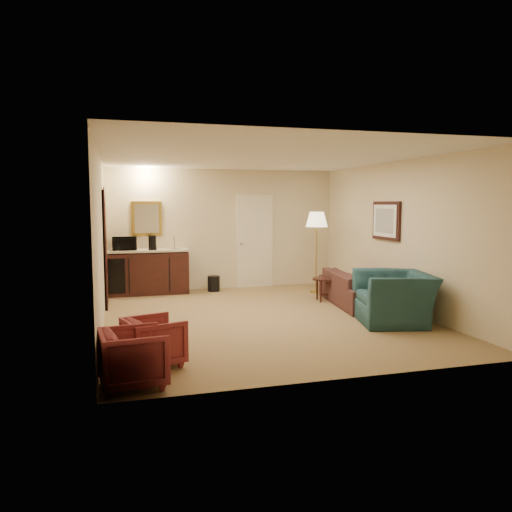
% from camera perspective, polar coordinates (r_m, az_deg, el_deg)
% --- Properties ---
extents(ground, '(6.00, 6.00, 0.00)m').
position_cam_1_polar(ground, '(8.25, 0.76, -7.03)').
color(ground, '#997F4E').
rests_on(ground, ground).
extents(room_walls, '(5.02, 6.01, 2.61)m').
position_cam_1_polar(room_walls, '(8.75, -1.28, 5.07)').
color(room_walls, beige).
rests_on(room_walls, ground).
extents(wetbar_cabinet, '(1.64, 0.58, 0.92)m').
position_cam_1_polar(wetbar_cabinet, '(10.53, -12.17, -1.77)').
color(wetbar_cabinet, '#361311').
rests_on(wetbar_cabinet, ground).
extents(sofa, '(0.87, 2.13, 0.81)m').
position_cam_1_polar(sofa, '(9.40, 11.26, -3.02)').
color(sofa, black).
rests_on(sofa, ground).
extents(teal_armchair, '(1.06, 1.37, 1.06)m').
position_cam_1_polar(teal_armchair, '(8.09, 15.52, -3.67)').
color(teal_armchair, '#1C3D47').
rests_on(teal_armchair, ground).
extents(rose_chair_near, '(0.72, 0.74, 0.62)m').
position_cam_1_polar(rose_chair_near, '(5.92, -11.59, -9.28)').
color(rose_chair_near, maroon).
rests_on(rose_chair_near, ground).
extents(rose_chair_far, '(0.66, 0.70, 0.66)m').
position_cam_1_polar(rose_chair_far, '(5.32, -13.83, -10.91)').
color(rose_chair_far, maroon).
rests_on(rose_chair_far, ground).
extents(coffee_table, '(0.86, 0.65, 0.45)m').
position_cam_1_polar(coffee_table, '(9.71, 8.67, -3.76)').
color(coffee_table, black).
rests_on(coffee_table, ground).
extents(floor_lamp, '(0.60, 0.60, 1.70)m').
position_cam_1_polar(floor_lamp, '(10.49, 6.91, 0.43)').
color(floor_lamp, gold).
rests_on(floor_lamp, ground).
extents(waste_bin, '(0.33, 0.33, 0.33)m').
position_cam_1_polar(waste_bin, '(10.68, -4.86, -3.17)').
color(waste_bin, black).
rests_on(waste_bin, ground).
extents(microwave, '(0.48, 0.27, 0.33)m').
position_cam_1_polar(microwave, '(10.47, -14.82, 1.55)').
color(microwave, black).
rests_on(microwave, wetbar_cabinet).
extents(coffee_maker, '(0.20, 0.20, 0.30)m').
position_cam_1_polar(coffee_maker, '(10.38, -11.76, 1.50)').
color(coffee_maker, black).
rests_on(coffee_maker, wetbar_cabinet).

